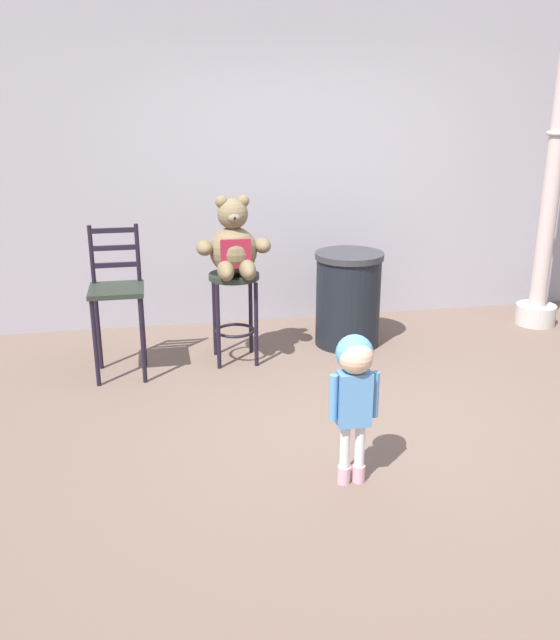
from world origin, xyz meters
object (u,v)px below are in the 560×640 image
(teddy_bear, at_px, (234,246))
(child_walking, at_px, (354,378))
(lamppost, at_px, (550,196))
(trash_bin, at_px, (348,299))
(bar_stool_with_teddy, at_px, (234,299))
(bar_chair_empty, at_px, (117,295))

(teddy_bear, height_order, child_walking, teddy_bear)
(teddy_bear, relative_size, lamppost, 0.20)
(trash_bin, distance_m, lamppost, 2.01)
(bar_stool_with_teddy, height_order, teddy_bear, teddy_bear)
(lamppost, bearing_deg, bar_stool_with_teddy, -172.42)
(teddy_bear, xyz_separation_m, trash_bin, (0.97, 0.22, -0.53))
(trash_bin, bearing_deg, child_walking, -105.39)
(bar_stool_with_teddy, distance_m, lamppost, 2.91)
(bar_stool_with_teddy, relative_size, child_walking, 0.84)
(trash_bin, height_order, bar_chair_empty, bar_chair_empty)
(bar_stool_with_teddy, bearing_deg, lamppost, 7.58)
(bar_stool_with_teddy, xyz_separation_m, trash_bin, (0.97, 0.19, -0.11))
(bar_chair_empty, bearing_deg, lamppost, 7.57)
(teddy_bear, bearing_deg, child_walking, -77.85)
(child_walking, relative_size, trash_bin, 1.07)
(trash_bin, bearing_deg, lamppost, 5.62)
(bar_stool_with_teddy, xyz_separation_m, child_walking, (0.40, -1.88, 0.11))
(teddy_bear, distance_m, child_walking, 1.92)
(trash_bin, relative_size, lamppost, 0.27)
(bar_stool_with_teddy, distance_m, trash_bin, 0.99)
(trash_bin, xyz_separation_m, lamppost, (1.84, 0.18, 0.77))
(bar_stool_with_teddy, height_order, child_walking, child_walking)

